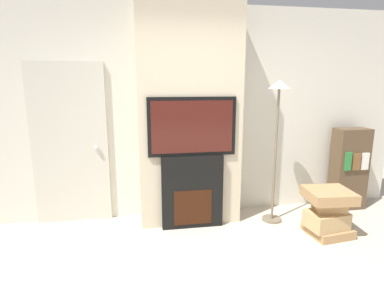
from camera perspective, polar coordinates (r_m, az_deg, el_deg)
The scene contains 8 objects.
wall_back at distance 3.91m, azimuth -1.06°, elevation 5.76°, with size 6.00×0.06×2.70m.
chimney_breast at distance 3.68m, azimuth -0.53°, elevation 5.38°, with size 1.24×0.42×2.70m.
fireplace at distance 3.69m, azimuth 0.00°, elevation -9.05°, with size 0.74×0.15×0.90m.
television at distance 3.49m, azimuth 0.01°, elevation 3.32°, with size 1.03×0.07×0.69m.
floor_lamp at distance 3.77m, azimuth 15.98°, elevation 4.86°, with size 0.26×0.26×1.78m.
box_stack at distance 3.87m, azimuth 24.44°, elevation -11.80°, with size 0.54×0.47×0.55m.
bookshelf at distance 4.73m, azimuth 27.69°, elevation -4.17°, with size 0.45×0.28×1.14m.
entry_door at distance 3.98m, azimuth -22.19°, elevation -0.15°, with size 0.91×0.09×2.00m.
Camera 1 is at (-0.56, -1.82, 1.76)m, focal length 28.00 mm.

